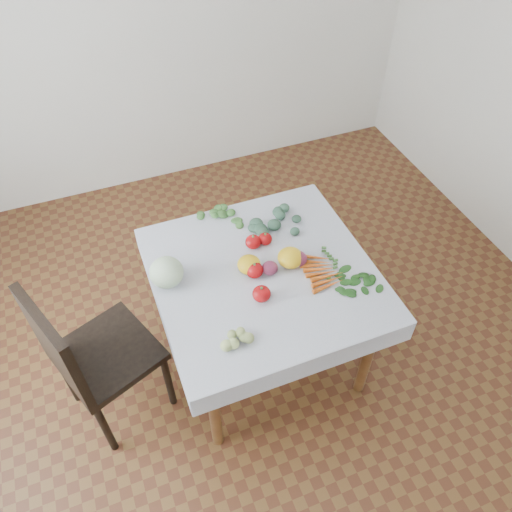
# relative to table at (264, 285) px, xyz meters

# --- Properties ---
(ground) EXTENTS (4.00, 4.00, 0.00)m
(ground) POSITION_rel_table_xyz_m (0.00, 0.00, -0.65)
(ground) COLOR brown
(back_wall) EXTENTS (4.00, 0.04, 2.70)m
(back_wall) POSITION_rel_table_xyz_m (0.00, 2.00, 0.70)
(back_wall) COLOR white
(back_wall) RESTS_ON ground
(table) EXTENTS (1.00, 1.00, 0.75)m
(table) POSITION_rel_table_xyz_m (0.00, 0.00, 0.00)
(table) COLOR brown
(table) RESTS_ON ground
(tablecloth) EXTENTS (1.12, 1.12, 0.01)m
(tablecloth) POSITION_rel_table_xyz_m (0.00, 0.00, 0.10)
(tablecloth) COLOR white
(tablecloth) RESTS_ON table
(chair) EXTENTS (0.60, 0.60, 1.02)m
(chair) POSITION_rel_table_xyz_m (-0.96, -0.05, -0.07)
(chair) COLOR black
(chair) RESTS_ON ground
(cabbage) EXTENTS (0.18, 0.18, 0.16)m
(cabbage) POSITION_rel_table_xyz_m (-0.48, 0.11, 0.18)
(cabbage) COLOR beige
(cabbage) RESTS_ON tablecloth
(tomato_a) EXTENTS (0.10, 0.10, 0.08)m
(tomato_a) POSITION_rel_table_xyz_m (0.02, 0.19, 0.14)
(tomato_a) COLOR #B00B0E
(tomato_a) RESTS_ON tablecloth
(tomato_b) EXTENTS (0.09, 0.09, 0.07)m
(tomato_b) POSITION_rel_table_xyz_m (0.09, 0.19, 0.14)
(tomato_b) COLOR #B00B0E
(tomato_b) RESTS_ON tablecloth
(tomato_c) EXTENTS (0.12, 0.12, 0.08)m
(tomato_c) POSITION_rel_table_xyz_m (-0.05, -0.00, 0.14)
(tomato_c) COLOR #B00B0E
(tomato_c) RESTS_ON tablecloth
(tomato_d) EXTENTS (0.09, 0.09, 0.08)m
(tomato_d) POSITION_rel_table_xyz_m (-0.08, -0.16, 0.14)
(tomato_d) COLOR #B00B0E
(tomato_d) RESTS_ON tablecloth
(heirloom_back) EXTENTS (0.16, 0.16, 0.09)m
(heirloom_back) POSITION_rel_table_xyz_m (-0.07, 0.04, 0.15)
(heirloom_back) COLOR yellow
(heirloom_back) RESTS_ON tablecloth
(heirloom_front) EXTENTS (0.14, 0.14, 0.09)m
(heirloom_front) POSITION_rel_table_xyz_m (0.15, 0.00, 0.15)
(heirloom_front) COLOR yellow
(heirloom_front) RESTS_ON tablecloth
(onion_a) EXTENTS (0.11, 0.11, 0.07)m
(onion_a) POSITION_rel_table_xyz_m (0.03, -0.02, 0.14)
(onion_a) COLOR #5C1A31
(onion_a) RESTS_ON tablecloth
(onion_b) EXTENTS (0.11, 0.11, 0.08)m
(onion_b) POSITION_rel_table_xyz_m (0.19, -0.01, 0.14)
(onion_b) COLOR #5C1A31
(onion_b) RESTS_ON tablecloth
(tomatillo_cluster) EXTENTS (0.15, 0.10, 0.05)m
(tomatillo_cluster) POSITION_rel_table_xyz_m (-0.26, -0.37, 0.13)
(tomatillo_cluster) COLOR #A9BD6D
(tomatillo_cluster) RESTS_ON tablecloth
(carrot_bunch) EXTENTS (0.18, 0.28, 0.03)m
(carrot_bunch) POSITION_rel_table_xyz_m (0.28, -0.11, 0.12)
(carrot_bunch) COLOR orange
(carrot_bunch) RESTS_ON tablecloth
(kale_bunch) EXTENTS (0.27, 0.27, 0.04)m
(kale_bunch) POSITION_rel_table_xyz_m (0.20, 0.30, 0.12)
(kale_bunch) COLOR #3D6449
(kale_bunch) RESTS_ON tablecloth
(basil_bunch) EXTENTS (0.26, 0.19, 0.01)m
(basil_bunch) POSITION_rel_table_xyz_m (0.39, -0.23, 0.11)
(basil_bunch) COLOR #1B4916
(basil_bunch) RESTS_ON tablecloth
(dill_bunch) EXTENTS (0.26, 0.19, 0.03)m
(dill_bunch) POSITION_rel_table_xyz_m (-0.10, 0.46, 0.12)
(dill_bunch) COLOR #427736
(dill_bunch) RESTS_ON tablecloth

